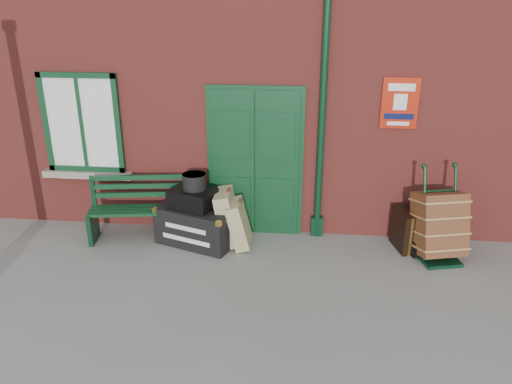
# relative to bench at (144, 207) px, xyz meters

# --- Properties ---
(ground) EXTENTS (80.00, 80.00, 0.00)m
(ground) POSITION_rel_bench_xyz_m (1.93, -1.10, -0.49)
(ground) COLOR gray
(ground) RESTS_ON ground
(station_building) EXTENTS (10.30, 4.30, 4.36)m
(station_building) POSITION_rel_bench_xyz_m (1.93, 2.39, 1.67)
(station_building) COLOR #993831
(station_building) RESTS_ON ground
(bench) EXTENTS (1.63, 0.75, 0.98)m
(bench) POSITION_rel_bench_xyz_m (0.00, 0.00, 0.00)
(bench) COLOR #0F391E
(bench) RESTS_ON ground
(houdini_trunk) EXTENTS (1.26, 0.96, 0.56)m
(houdini_trunk) POSITION_rel_bench_xyz_m (0.83, -0.10, -0.21)
(houdini_trunk) COLOR black
(houdini_trunk) RESTS_ON ground
(strongbox) EXTENTS (0.73, 0.63, 0.28)m
(strongbox) POSITION_rel_bench_xyz_m (0.78, -0.10, 0.21)
(strongbox) COLOR black
(strongbox) RESTS_ON houdini_trunk
(hatbox) EXTENTS (0.43, 0.43, 0.22)m
(hatbox) POSITION_rel_bench_xyz_m (0.81, -0.07, 0.46)
(hatbox) COLOR black
(hatbox) RESTS_ON strongbox
(suitcase_back) EXTENTS (0.37, 0.57, 0.81)m
(suitcase_back) POSITION_rel_bench_xyz_m (1.27, -0.04, -0.08)
(suitcase_back) COLOR tan
(suitcase_back) RESTS_ON ground
(suitcase_front) EXTENTS (0.37, 0.52, 0.71)m
(suitcase_front) POSITION_rel_bench_xyz_m (1.45, -0.14, -0.14)
(suitcase_front) COLOR tan
(suitcase_front) RESTS_ON ground
(porter_trolley) EXTENTS (0.77, 0.81, 1.29)m
(porter_trolley) POSITION_rel_bench_xyz_m (4.23, -0.19, 0.01)
(porter_trolley) COLOR #0C321C
(porter_trolley) RESTS_ON ground
(dark_trunk) EXTENTS (0.91, 0.70, 0.59)m
(dark_trunk) POSITION_rel_bench_xyz_m (4.12, 0.11, -0.20)
(dark_trunk) COLOR black
(dark_trunk) RESTS_ON ground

